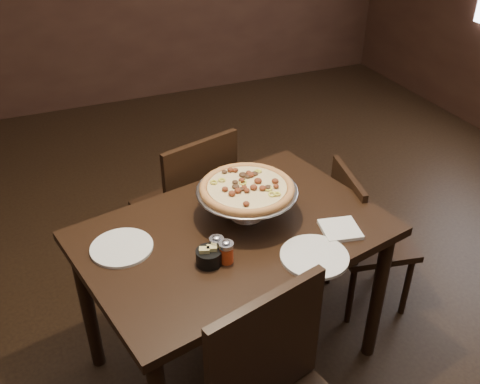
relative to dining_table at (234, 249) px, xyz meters
name	(u,v)px	position (x,y,z in m)	size (l,w,h in m)	color
room	(264,93)	(0.12, -0.02, 0.71)	(6.04, 7.04, 2.84)	black
dining_table	(234,249)	(0.00, 0.00, 0.00)	(1.42, 1.10, 0.80)	black
pizza_stand	(247,188)	(0.09, 0.07, 0.25)	(0.44, 0.44, 0.18)	silver
parmesan_shaker	(217,247)	(-0.13, -0.14, 0.15)	(0.06, 0.06, 0.10)	#F9EAC2
pepper_flake_shaker	(226,252)	(-0.10, -0.18, 0.15)	(0.06, 0.06, 0.10)	#9A1F0E
packet_caddy	(209,256)	(-0.17, -0.16, 0.14)	(0.10, 0.10, 0.08)	black
napkin_stack	(340,229)	(0.41, -0.18, 0.11)	(0.15, 0.15, 0.02)	white
plate_left	(122,247)	(-0.47, 0.06, 0.11)	(0.25, 0.25, 0.01)	white
plate_near	(314,256)	(0.22, -0.30, 0.11)	(0.27, 0.27, 0.01)	white
serving_spatula	(273,206)	(0.13, -0.09, 0.25)	(0.14, 0.14, 0.02)	silver
chair_far	(190,204)	(0.01, 0.65, -0.17)	(0.55, 0.55, 0.95)	black
chair_side	(362,234)	(0.77, 0.12, -0.23)	(0.46, 0.46, 0.84)	black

